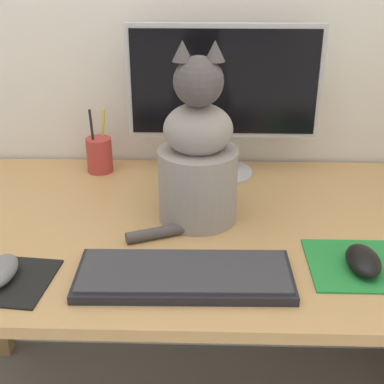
% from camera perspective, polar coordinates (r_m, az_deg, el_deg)
% --- Properties ---
extents(desk, '(1.47, 0.76, 0.71)m').
position_cam_1_polar(desk, '(1.28, 1.49, -6.54)').
color(desk, tan).
rests_on(desk, ground_plane).
extents(monitor, '(0.50, 0.17, 0.41)m').
position_cam_1_polar(monitor, '(1.41, 3.44, 10.53)').
color(monitor, '#B2B2B7').
rests_on(monitor, desk).
extents(keyboard, '(0.42, 0.17, 0.02)m').
position_cam_1_polar(keyboard, '(1.04, -0.79, -8.83)').
color(keyboard, black).
rests_on(keyboard, desk).
extents(mousepad_left, '(0.20, 0.18, 0.00)m').
position_cam_1_polar(mousepad_left, '(1.10, -19.42, -8.86)').
color(mousepad_left, black).
rests_on(mousepad_left, desk).
extents(mousepad_right, '(0.22, 0.19, 0.00)m').
position_cam_1_polar(mousepad_right, '(1.14, 17.76, -7.43)').
color(mousepad_right, '#238438').
rests_on(mousepad_right, desk).
extents(computer_mouse_left, '(0.06, 0.11, 0.04)m').
position_cam_1_polar(computer_mouse_left, '(1.09, -19.71, -7.94)').
color(computer_mouse_left, slate).
rests_on(computer_mouse_left, mousepad_left).
extents(computer_mouse_right, '(0.07, 0.11, 0.04)m').
position_cam_1_polar(computer_mouse_right, '(1.11, 17.84, -6.96)').
color(computer_mouse_right, black).
rests_on(computer_mouse_right, mousepad_right).
extents(cat, '(0.25, 0.23, 0.41)m').
position_cam_1_polar(cat, '(1.19, 0.65, 3.66)').
color(cat, gray).
rests_on(cat, desk).
extents(pen_cup, '(0.07, 0.07, 0.18)m').
position_cam_1_polar(pen_cup, '(1.51, -9.82, 3.98)').
color(pen_cup, '#B23833').
rests_on(pen_cup, desk).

